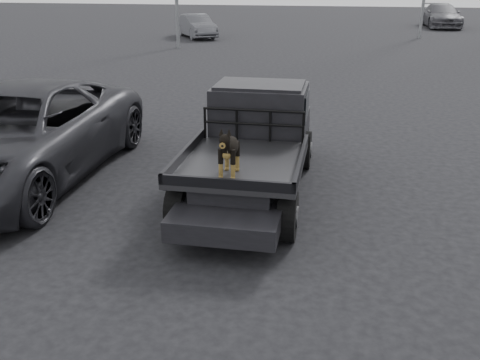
% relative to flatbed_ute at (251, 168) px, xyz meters
% --- Properties ---
extents(ground, '(120.00, 120.00, 0.00)m').
position_rel_flatbed_ute_xyz_m(ground, '(-0.80, -1.84, -0.46)').
color(ground, black).
rests_on(ground, ground).
extents(flatbed_ute, '(2.00, 5.40, 0.92)m').
position_rel_flatbed_ute_xyz_m(flatbed_ute, '(0.00, 0.00, 0.00)').
color(flatbed_ute, black).
rests_on(flatbed_ute, ground).
extents(ute_cab, '(1.72, 1.30, 0.88)m').
position_rel_flatbed_ute_xyz_m(ute_cab, '(0.00, 0.95, 0.90)').
color(ute_cab, black).
rests_on(ute_cab, flatbed_ute).
extents(headache_rack, '(1.80, 0.08, 0.55)m').
position_rel_flatbed_ute_xyz_m(headache_rack, '(0.00, 0.20, 0.74)').
color(headache_rack, black).
rests_on(headache_rack, flatbed_ute).
extents(dog, '(0.32, 0.60, 0.74)m').
position_rel_flatbed_ute_xyz_m(dog, '(-0.07, -1.56, 0.83)').
color(dog, black).
rests_on(dog, flatbed_ute).
extents(parked_suv, '(3.02, 6.41, 1.77)m').
position_rel_flatbed_ute_xyz_m(parked_suv, '(-4.41, -0.17, 0.42)').
color(parked_suv, '#2A2A2F').
rests_on(parked_suv, ground).
extents(distant_car_a, '(3.41, 4.26, 1.36)m').
position_rel_flatbed_ute_xyz_m(distant_car_a, '(-7.34, 23.65, 0.22)').
color(distant_car_a, '#4C4D52').
rests_on(distant_car_a, ground).
extents(distant_car_b, '(2.46, 5.63, 1.61)m').
position_rel_flatbed_ute_xyz_m(distant_car_b, '(8.27, 33.26, 0.34)').
color(distant_car_b, '#4A494F').
rests_on(distant_car_b, ground).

